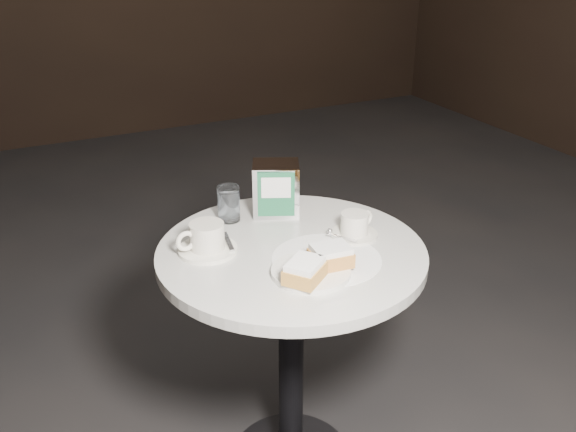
# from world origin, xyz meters

# --- Properties ---
(cafe_table) EXTENTS (0.70, 0.70, 0.74)m
(cafe_table) POSITION_xyz_m (0.00, 0.00, 0.55)
(cafe_table) COLOR black
(cafe_table) RESTS_ON ground
(sugar_spill) EXTENTS (0.30, 0.30, 0.00)m
(sugar_spill) POSITION_xyz_m (0.05, -0.09, 0.75)
(sugar_spill) COLOR white
(sugar_spill) RESTS_ON cafe_table
(beignet_plate) EXTENTS (0.25, 0.25, 0.06)m
(beignet_plate) POSITION_xyz_m (-0.01, -0.15, 0.77)
(beignet_plate) COLOR silver
(beignet_plate) RESTS_ON cafe_table
(coffee_cup_left) EXTENTS (0.17, 0.16, 0.08)m
(coffee_cup_left) POSITION_xyz_m (-0.20, 0.08, 0.78)
(coffee_cup_left) COLOR white
(coffee_cup_left) RESTS_ON cafe_table
(coffee_cup_right) EXTENTS (0.16, 0.16, 0.07)m
(coffee_cup_right) POSITION_xyz_m (0.19, -0.01, 0.77)
(coffee_cup_right) COLOR beige
(coffee_cup_right) RESTS_ON cafe_table
(water_glass_left) EXTENTS (0.08, 0.08, 0.10)m
(water_glass_left) POSITION_xyz_m (-0.08, 0.23, 0.79)
(water_glass_left) COLOR white
(water_glass_left) RESTS_ON cafe_table
(water_glass_right) EXTENTS (0.08, 0.08, 0.11)m
(water_glass_right) POSITION_xyz_m (0.07, 0.22, 0.80)
(water_glass_right) COLOR white
(water_glass_right) RESTS_ON cafe_table
(napkin_dispenser) EXTENTS (0.16, 0.15, 0.15)m
(napkin_dispenser) POSITION_xyz_m (0.06, 0.22, 0.82)
(napkin_dispenser) COLOR silver
(napkin_dispenser) RESTS_ON cafe_table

